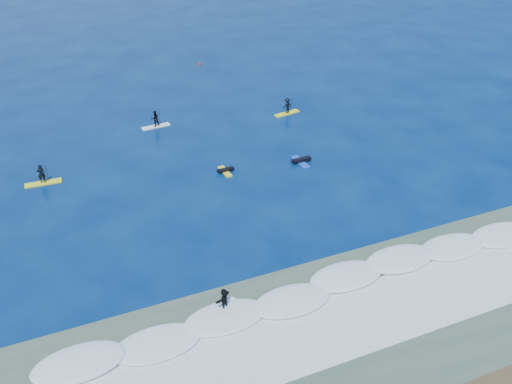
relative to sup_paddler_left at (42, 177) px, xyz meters
name	(u,v)px	position (x,y,z in m)	size (l,w,h in m)	color
ground	(265,203)	(14.83, -9.44, -0.61)	(160.00, 160.00, 0.00)	#041A4D
shallow_water	(370,329)	(14.83, -23.44, -0.60)	(90.00, 13.00, 0.01)	#3C5242
breaking_wave	(333,285)	(14.83, -19.44, -0.61)	(40.00, 6.00, 0.30)	white
whitewater	(360,317)	(14.83, -22.44, -0.61)	(34.00, 5.00, 0.02)	silver
sup_paddler_left	(42,177)	(0.00, 0.00, 0.00)	(2.80, 0.83, 1.94)	yellow
sup_paddler_center	(155,120)	(10.78, 6.75, 0.09)	(2.70, 0.86, 1.86)	white
sup_paddler_right	(287,107)	(23.45, 4.64, 0.12)	(2.73, 1.12, 1.86)	yellow
prone_paddler_near	(225,171)	(13.73, -3.89, -0.47)	(1.51, 1.92, 0.40)	yellow
prone_paddler_far	(301,161)	(20.09, -4.85, -0.44)	(1.85, 2.34, 0.49)	blue
wave_surfer	(224,300)	(8.03, -18.95, 0.21)	(1.93, 1.58, 1.43)	white
marker_buoy	(200,64)	(20.05, 21.51, -0.35)	(0.24, 0.24, 0.58)	red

